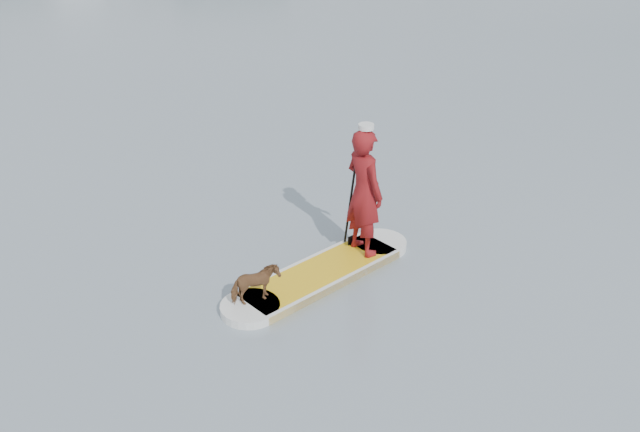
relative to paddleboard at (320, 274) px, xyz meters
name	(u,v)px	position (x,y,z in m)	size (l,w,h in m)	color
ground	(372,181)	(2.37, 2.43, -0.06)	(140.00, 140.00, 0.00)	slate
paddleboard	(320,274)	(0.00, 0.00, 0.00)	(3.22, 1.43, 0.12)	gold
paddler	(364,192)	(0.83, 0.21, 1.02)	(0.70, 0.46, 1.92)	maroon
white_cap	(366,127)	(0.83, 0.21, 2.02)	(0.22, 0.22, 0.07)	silver
dog	(255,285)	(-1.11, -0.29, 0.33)	(0.29, 0.64, 0.54)	#52321C
paddle	(351,205)	(0.75, 0.44, 0.74)	(0.11, 0.30, 2.00)	black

